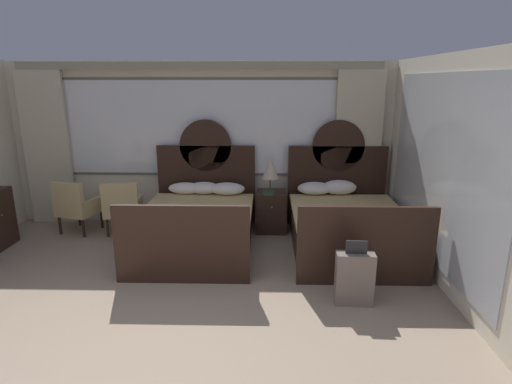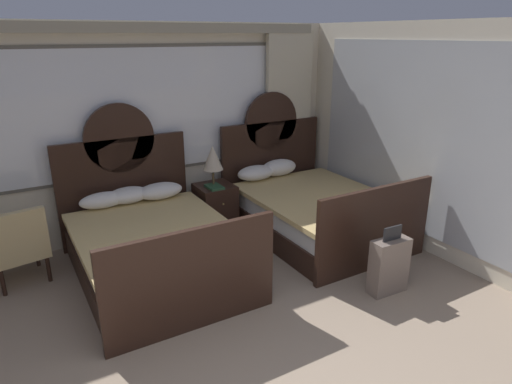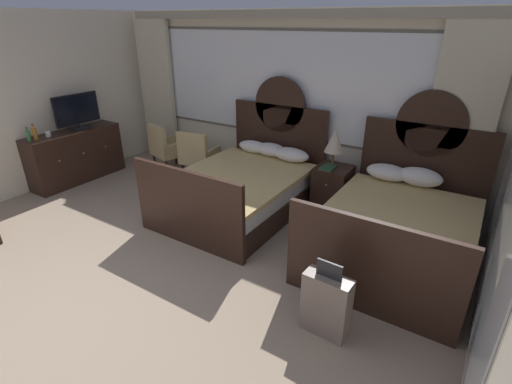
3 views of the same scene
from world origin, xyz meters
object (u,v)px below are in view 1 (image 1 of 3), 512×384
suitcase_on_floor (354,278)px  book_on_nightstand (269,192)px  nightstand_between_beds (271,211)px  table_lamp_on_nightstand (270,169)px  armchair_by_window_left (122,206)px  armchair_by_window_centre (76,206)px  bed_near_window (198,223)px  bed_near_mirror (346,224)px

suitcase_on_floor → book_on_nightstand: bearing=113.0°
nightstand_between_beds → table_lamp_on_nightstand: 0.71m
book_on_nightstand → armchair_by_window_left: bearing=-178.1°
nightstand_between_beds → armchair_by_window_centre: (-3.13, -0.17, 0.13)m
armchair_by_window_left → nightstand_between_beds: bearing=4.2°
table_lamp_on_nightstand → bed_near_window: bearing=-148.0°
bed_near_mirror → suitcase_on_floor: bed_near_mirror is taller
armchair_by_window_centre → suitcase_on_floor: (4.01, -2.12, -0.15)m
nightstand_between_beds → suitcase_on_floor: suitcase_on_floor is taller
table_lamp_on_nightstand → armchair_by_window_centre: bearing=-177.1°
suitcase_on_floor → armchair_by_window_left: bearing=147.0°
bed_near_mirror → nightstand_between_beds: size_ratio=3.43×
table_lamp_on_nightstand → book_on_nightstand: 0.37m
bed_near_window → nightstand_between_beds: (1.09, 0.68, -0.03)m
armchair_by_window_left → suitcase_on_floor: bearing=-33.0°
bed_near_mirror → armchair_by_window_centre: 4.25m
suitcase_on_floor → bed_near_window: bearing=140.9°
bed_near_window → suitcase_on_floor: bed_near_window is taller
bed_near_window → armchair_by_window_centre: 2.10m
armchair_by_window_centre → armchair_by_window_left: bearing=-0.2°
bed_near_mirror → armchair_by_window_left: size_ratio=2.60×
nightstand_between_beds → table_lamp_on_nightstand: (-0.02, -0.02, 0.71)m
nightstand_between_beds → armchair_by_window_centre: bearing=-176.9°
book_on_nightstand → armchair_by_window_left: size_ratio=0.30×
bed_near_mirror → table_lamp_on_nightstand: size_ratio=4.16×
book_on_nightstand → armchair_by_window_left: 2.34m
bed_near_mirror → armchair_by_window_left: bearing=171.6°
bed_near_window → bed_near_mirror: 2.18m
table_lamp_on_nightstand → armchair_by_window_left: 2.43m
book_on_nightstand → armchair_by_window_centre: (-3.08, -0.08, -0.22)m
nightstand_between_beds → suitcase_on_floor: (0.88, -2.29, -0.03)m
bed_near_window → bed_near_mirror: (2.18, -0.00, -0.00)m
table_lamp_on_nightstand → book_on_nightstand: table_lamp_on_nightstand is taller
bed_near_window → armchair_by_window_left: bed_near_window is taller
bed_near_mirror → table_lamp_on_nightstand: (-1.11, 0.67, 0.68)m
bed_near_mirror → suitcase_on_floor: bearing=-97.3°
bed_near_mirror → table_lamp_on_nightstand: bearing=148.8°
table_lamp_on_nightstand → suitcase_on_floor: bearing=-68.3°
bed_near_mirror → nightstand_between_beds: (-1.09, 0.69, -0.03)m
nightstand_between_beds → book_on_nightstand: size_ratio=2.53×
bed_near_mirror → book_on_nightstand: bearing=152.5°
bed_near_window → book_on_nightstand: 1.24m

